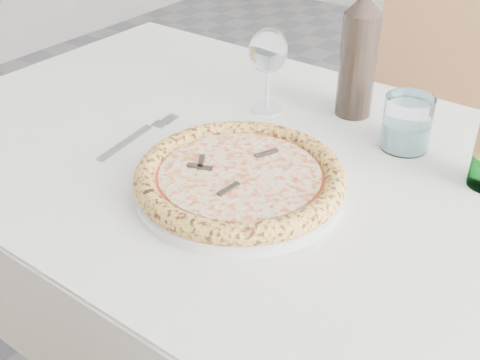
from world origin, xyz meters
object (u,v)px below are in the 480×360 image
at_px(chair_far, 444,113).
at_px(dining_table, 275,212).
at_px(plate, 240,186).
at_px(pizza, 240,176).
at_px(wine_bottle, 359,54).
at_px(tumbler, 406,126).
at_px(wine_glass, 268,53).

bearing_deg(chair_far, dining_table, -91.02).
relative_size(plate, pizza, 1.00).
xyz_separation_m(dining_table, wine_bottle, (0.01, 0.24, 0.21)).
bearing_deg(chair_far, pizza, -90.91).
distance_m(plate, tumbler, 0.31).
bearing_deg(dining_table, plate, -90.00).
height_order(dining_table, plate, plate).
relative_size(dining_table, wine_bottle, 4.96).
height_order(pizza, tumbler, tumbler).
bearing_deg(plate, chair_far, 89.09).
xyz_separation_m(dining_table, chair_far, (0.01, 0.80, -0.13)).
xyz_separation_m(plate, tumbler, (0.14, 0.27, 0.03)).
bearing_deg(dining_table, tumbler, 51.34).
height_order(wine_glass, wine_bottle, wine_bottle).
xyz_separation_m(tumbler, wine_bottle, (-0.13, 0.06, 0.08)).
xyz_separation_m(dining_table, tumbler, (0.14, 0.17, 0.14)).
height_order(wine_glass, tumbler, wine_glass).
relative_size(plate, wine_glass, 1.99).
bearing_deg(dining_table, wine_bottle, 87.46).
height_order(pizza, wine_glass, wine_glass).
height_order(plate, wine_glass, wine_glass).
relative_size(pizza, tumbler, 3.46).
xyz_separation_m(pizza, tumbler, (0.14, 0.27, 0.01)).
bearing_deg(wine_glass, pizza, -63.45).
height_order(plate, wine_bottle, wine_bottle).
distance_m(chair_far, tumbler, 0.69).
distance_m(plate, wine_glass, 0.30).
xyz_separation_m(dining_table, wine_glass, (-0.12, 0.15, 0.21)).
height_order(dining_table, tumbler, tumbler).
height_order(chair_far, plate, chair_far).
height_order(chair_far, wine_bottle, wine_bottle).
height_order(plate, pizza, pizza).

